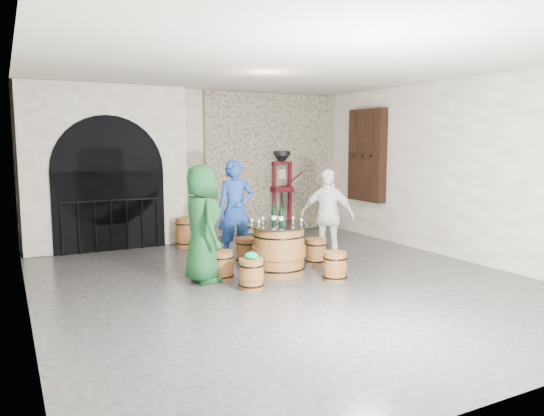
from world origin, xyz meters
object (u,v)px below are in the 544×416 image
barrel_stool_right (316,251)px  side_barrel (186,232)px  person_white (327,216)px  person_green (202,224)px  corking_press (282,186)px  wine_bottle_center (281,216)px  person_blue (236,210)px  barrel_stool_left (222,266)px  wine_bottle_left (274,216)px  barrel_stool_near_right (335,266)px  barrel_table (279,249)px  barrel_stool_near_left (251,274)px  barrel_stool_far (246,250)px  wine_bottle_right (274,215)px

barrel_stool_right → side_barrel: 2.87m
person_white → person_green: bearing=-125.6°
side_barrel → corking_press: 2.68m
person_white → wine_bottle_center: 1.22m
person_blue → barrel_stool_left: bearing=-107.1°
person_green → person_white: size_ratio=1.08×
barrel_stool_left → wine_bottle_left: (0.90, -0.01, 0.71)m
barrel_stool_left → barrel_stool_near_right: 1.73m
wine_bottle_center → corking_press: 3.79m
barrel_table → barrel_stool_near_right: barrel_table is taller
barrel_stool_near_right → person_green: bearing=153.8°
barrel_stool_near_right → corking_press: bearing=72.3°
person_green → barrel_stool_near_left: bearing=-145.5°
wine_bottle_left → barrel_stool_left: bearing=179.4°
barrel_stool_far → barrel_stool_near_left: (-0.61, -1.50, 0.00)m
person_green → wine_bottle_center: 1.27m
wine_bottle_right → barrel_stool_left: bearing=-179.0°
barrel_stool_left → corking_press: corking_press is taller
wine_bottle_right → corking_press: (1.88, 3.16, 0.17)m
barrel_table → barrel_stool_left: 0.96m
barrel_stool_near_right → person_green: person_green is taller
barrel_stool_near_left → corking_press: corking_press is taller
barrel_table → wine_bottle_center: wine_bottle_center is taller
barrel_stool_near_right → side_barrel: side_barrel is taller
barrel_stool_near_left → barrel_stool_right: bearing=27.6°
person_white → wine_bottle_center: person_white is taller
barrel_table → barrel_stool_left: bearing=173.7°
barrel_table → person_green: 1.33m
barrel_stool_near_right → wine_bottle_right: 1.27m
barrel_table → barrel_stool_near_right: 0.96m
barrel_stool_far → wine_bottle_left: size_ratio=1.36×
wine_bottle_center → corking_press: (1.83, 3.31, 0.17)m
barrel_stool_far → barrel_stool_right: (1.03, -0.63, 0.00)m
corking_press → barrel_stool_near_left: bearing=-122.1°
wine_bottle_right → side_barrel: size_ratio=0.55×
person_blue → wine_bottle_center: 1.31m
barrel_stool_near_right → wine_bottle_left: bearing=125.7°
person_white → corking_press: bearing=125.0°
person_white → barrel_stool_left: bearing=-123.9°
barrel_stool_near_left → wine_bottle_right: size_ratio=1.36×
barrel_table → wine_bottle_left: bearing=111.2°
corking_press → wine_bottle_center: bearing=-116.9°
person_green → person_white: bearing=-83.9°
barrel_stool_near_left → wine_bottle_center: bearing=34.6°
barrel_stool_near_left → wine_bottle_right: bearing=43.3°
side_barrel → barrel_stool_near_right: bearing=-70.9°
wine_bottle_center → barrel_stool_right: bearing=20.5°
person_white → corking_press: (0.69, 2.90, 0.28)m
barrel_table → barrel_stool_left: size_ratio=2.35×
wine_bottle_center → person_white: bearing=20.0°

